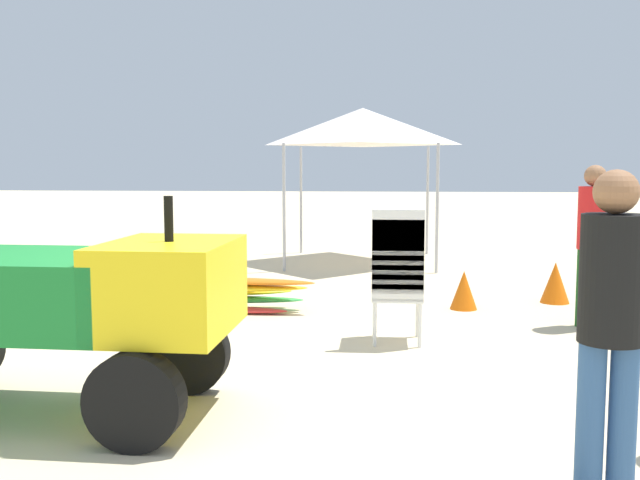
% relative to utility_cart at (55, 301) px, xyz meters
% --- Properties ---
extents(ground, '(80.00, 80.00, 0.00)m').
position_rel_utility_cart_xyz_m(ground, '(0.72, 0.23, -0.78)').
color(ground, beige).
extents(utility_cart, '(2.58, 1.34, 1.50)m').
position_rel_utility_cart_xyz_m(utility_cart, '(0.00, 0.00, 0.00)').
color(utility_cart, '#197A2D').
rests_on(utility_cart, ground).
extents(stacked_plastic_chairs, '(0.48, 0.48, 1.29)m').
position_rel_utility_cart_xyz_m(stacked_plastic_chairs, '(2.35, 2.12, -0.04)').
color(stacked_plastic_chairs, white).
rests_on(stacked_plastic_chairs, ground).
extents(surfboard_pile, '(2.40, 0.71, 0.40)m').
position_rel_utility_cart_xyz_m(surfboard_pile, '(0.24, 3.51, -0.58)').
color(surfboard_pile, red).
rests_on(surfboard_pile, ground).
extents(lifeguard_near_left, '(0.32, 0.32, 1.68)m').
position_rel_utility_cart_xyz_m(lifeguard_near_left, '(3.35, -0.97, 0.18)').
color(lifeguard_near_left, '#33598C').
rests_on(lifeguard_near_left, ground).
extents(lifeguard_far_right, '(0.32, 0.32, 1.70)m').
position_rel_utility_cart_xyz_m(lifeguard_far_right, '(4.40, 3.04, 0.19)').
color(lifeguard_far_right, '#194C19').
rests_on(lifeguard_far_right, ground).
extents(popup_canopy, '(2.46, 2.46, 2.67)m').
position_rel_utility_cart_xyz_m(popup_canopy, '(1.86, 7.88, 1.56)').
color(popup_canopy, '#B2B2B7').
rests_on(popup_canopy, ground).
extents(traffic_cone_near, '(0.35, 0.35, 0.51)m').
position_rel_utility_cart_xyz_m(traffic_cone_near, '(4.34, 4.35, -0.53)').
color(traffic_cone_near, orange).
rests_on(traffic_cone_near, ground).
extents(traffic_cone_far, '(0.32, 0.32, 0.46)m').
position_rel_utility_cart_xyz_m(traffic_cone_far, '(3.17, 3.86, -0.56)').
color(traffic_cone_far, orange).
rests_on(traffic_cone_far, ground).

